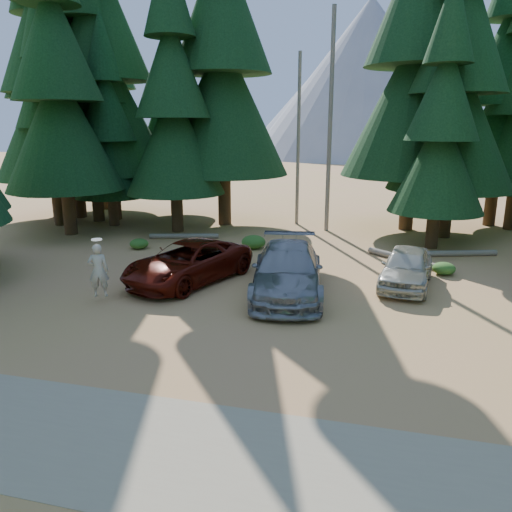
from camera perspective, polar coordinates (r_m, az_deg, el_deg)
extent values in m
plane|color=tan|center=(15.71, -0.96, -7.56)|extent=(160.00, 160.00, 0.00)
cube|color=tan|center=(10.34, -11.11, -20.85)|extent=(26.00, 3.50, 0.01)
cylinder|color=#6D6457|center=(28.67, 8.47, 14.74)|extent=(0.24, 0.24, 12.00)
cylinder|color=#6D6457|center=(30.44, 4.86, 12.96)|extent=(0.20, 0.20, 10.00)
cone|color=gray|center=(99.40, 12.71, 19.17)|extent=(44.00, 44.00, 28.00)
cone|color=gray|center=(109.72, 8.41, 16.83)|extent=(36.00, 36.00, 20.00)
imported|color=#561007|center=(19.56, -7.76, -0.71)|extent=(4.37, 6.19, 1.57)
imported|color=gray|center=(18.00, 3.61, -1.65)|extent=(3.41, 6.39, 1.76)
imported|color=beige|center=(19.72, 16.82, -1.23)|extent=(2.32, 4.56, 1.49)
imported|color=beige|center=(17.89, -17.57, -1.57)|extent=(0.81, 0.69, 1.87)
cylinder|color=white|center=(17.67, -17.75, 1.81)|extent=(0.36, 0.36, 0.04)
cylinder|color=#6D6457|center=(27.20, -8.23, 2.28)|extent=(3.66, 1.21, 0.27)
cylinder|color=#6D6457|center=(23.36, 16.23, -0.22)|extent=(2.97, 2.54, 0.30)
cylinder|color=#6D6457|center=(24.99, 21.32, 0.29)|extent=(4.27, 1.59, 0.28)
ellipsoid|color=#2F6B20|center=(22.70, -9.04, -0.03)|extent=(0.82, 0.82, 0.45)
ellipsoid|color=#2F6B20|center=(22.73, -4.68, 0.30)|extent=(1.06, 1.06, 0.58)
ellipsoid|color=#2F6B20|center=(24.70, -0.28, 1.62)|extent=(1.19, 1.19, 0.66)
ellipsoid|color=#2F6B20|center=(24.26, 4.68, 1.12)|extent=(0.88, 0.88, 0.49)
ellipsoid|color=#2F6B20|center=(21.86, 20.68, -1.34)|extent=(0.92, 0.92, 0.50)
ellipsoid|color=#2F6B20|center=(23.09, 17.13, 0.03)|extent=(1.24, 1.24, 0.68)
ellipsoid|color=#2F6B20|center=(25.33, -13.22, 1.37)|extent=(0.91, 0.91, 0.50)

